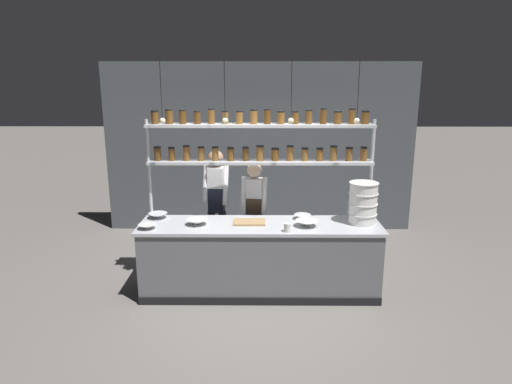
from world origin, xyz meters
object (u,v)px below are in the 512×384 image
at_px(chef_center, 254,210).
at_px(serving_cup_front, 287,228).
at_px(prep_bowl_near_left, 158,216).
at_px(chef_left, 217,200).
at_px(cutting_board, 249,222).
at_px(prep_bowl_far_left, 197,222).
at_px(container_stack, 363,203).
at_px(spice_shelf_unit, 260,145).
at_px(prep_bowl_near_right, 147,227).
at_px(prep_bowl_center_front, 307,223).
at_px(prep_bowl_center_back, 302,217).

relative_size(chef_center, serving_cup_front, 14.75).
bearing_deg(prep_bowl_near_left, serving_cup_front, -17.63).
bearing_deg(chef_left, cutting_board, -53.18).
bearing_deg(serving_cup_front, prep_bowl_far_left, 166.84).
bearing_deg(prep_bowl_near_left, container_stack, -4.15).
relative_size(spice_shelf_unit, prep_bowl_near_right, 13.24).
relative_size(prep_bowl_near_right, prep_bowl_far_left, 0.83).
bearing_deg(spice_shelf_unit, prep_bowl_far_left, -155.33).
xyz_separation_m(chef_center, prep_bowl_center_front, (0.66, -0.78, 0.07)).
xyz_separation_m(prep_bowl_far_left, serving_cup_front, (1.11, -0.26, 0.02)).
height_order(spice_shelf_unit, prep_bowl_near_right, spice_shelf_unit).
relative_size(container_stack, prep_bowl_center_back, 2.41).
distance_m(chef_left, chef_center, 0.57).
relative_size(cutting_board, prep_bowl_far_left, 1.50).
relative_size(spice_shelf_unit, prep_bowl_near_left, 11.73).
height_order(container_stack, prep_bowl_far_left, container_stack).
height_order(container_stack, serving_cup_front, container_stack).
bearing_deg(prep_bowl_near_right, container_stack, 5.18).
height_order(cutting_board, prep_bowl_near_left, prep_bowl_near_left).
xyz_separation_m(prep_bowl_near_left, prep_bowl_center_back, (1.88, -0.02, -0.00)).
bearing_deg(chef_center, prep_bowl_far_left, -127.96).
height_order(cutting_board, prep_bowl_center_front, prep_bowl_center_front).
relative_size(prep_bowl_center_front, prep_bowl_far_left, 1.07).
bearing_deg(prep_bowl_center_back, chef_center, 142.48).
height_order(chef_left, prep_bowl_near_left, chef_left).
height_order(prep_bowl_near_left, prep_bowl_near_right, prep_bowl_near_left).
distance_m(prep_bowl_near_left, prep_bowl_center_front, 1.94).
relative_size(container_stack, prep_bowl_center_front, 1.84).
bearing_deg(chef_left, prep_bowl_near_left, -134.30).
height_order(chef_left, prep_bowl_far_left, chef_left).
bearing_deg(spice_shelf_unit, container_stack, -12.44).
bearing_deg(spice_shelf_unit, chef_center, 102.29).
bearing_deg(prep_bowl_center_front, chef_left, 142.39).
bearing_deg(chef_center, spice_shelf_unit, -71.55).
bearing_deg(prep_bowl_far_left, prep_bowl_near_right, -164.45).
distance_m(container_stack, serving_cup_front, 1.04).
height_order(spice_shelf_unit, cutting_board, spice_shelf_unit).
xyz_separation_m(prep_bowl_center_back, prep_bowl_near_right, (-1.92, -0.41, 0.00)).
relative_size(chef_left, prep_bowl_center_back, 7.84).
distance_m(chef_center, serving_cup_front, 1.07).
distance_m(chef_center, prep_bowl_near_right, 1.57).
bearing_deg(prep_bowl_far_left, cutting_board, 6.47).
xyz_separation_m(chef_left, cutting_board, (0.49, -0.80, -0.06)).
height_order(chef_center, prep_bowl_center_front, chef_center).
height_order(chef_left, prep_bowl_center_back, chef_left).
relative_size(chef_center, prep_bowl_center_front, 5.49).
bearing_deg(serving_cup_front, chef_center, 112.24).
xyz_separation_m(prep_bowl_near_right, prep_bowl_far_left, (0.58, 0.16, 0.01)).
distance_m(chef_center, prep_bowl_near_left, 1.34).
distance_m(prep_bowl_center_back, serving_cup_front, 0.55).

